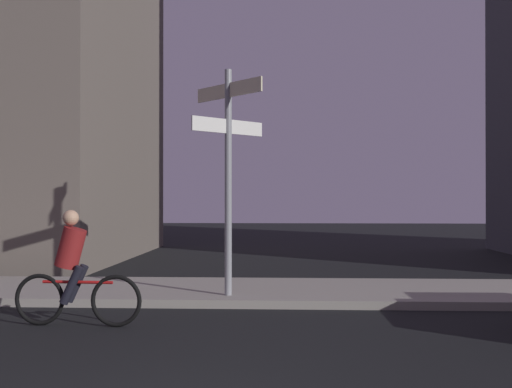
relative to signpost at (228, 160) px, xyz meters
name	(u,v)px	position (x,y,z in m)	size (l,w,h in m)	color
sidewalk_kerb	(234,291)	(0.02, 0.90, -2.35)	(40.00, 2.85, 0.14)	gray
signpost	(228,160)	(0.00, 0.00, 0.00)	(1.20, 1.20, 3.81)	gray
cyclist	(74,272)	(-1.96, -1.96, -1.67)	(1.82, 0.34, 1.61)	black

